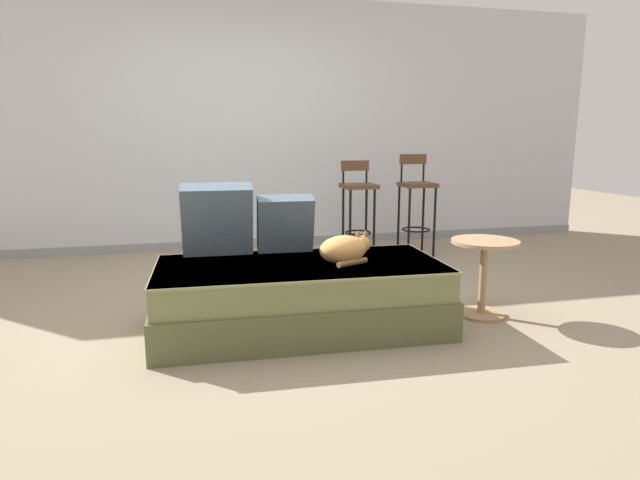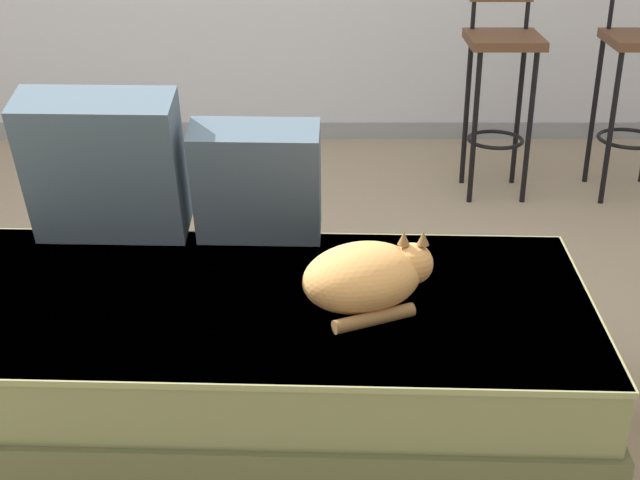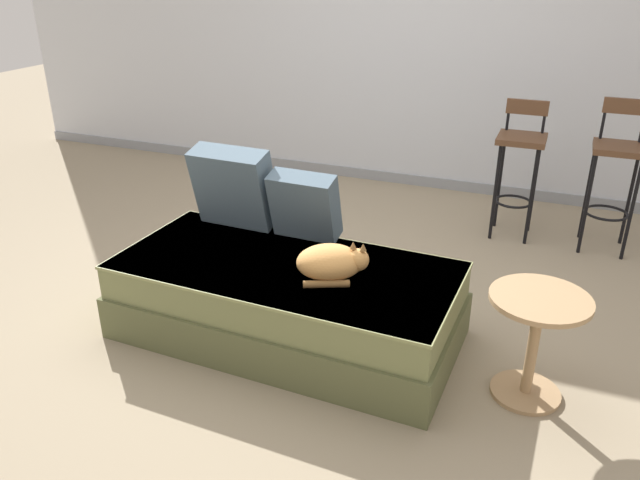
{
  "view_description": "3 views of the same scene",
  "coord_description": "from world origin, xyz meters",
  "px_view_note": "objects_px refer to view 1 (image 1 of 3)",
  "views": [
    {
      "loc": [
        -0.64,
        -3.53,
        1.19
      ],
      "look_at": [
        0.15,
        -0.3,
        0.54
      ],
      "focal_mm": 30.0,
      "sensor_mm": 36.0,
      "label": 1
    },
    {
      "loc": [
        0.15,
        -2.48,
        1.56
      ],
      "look_at": [
        0.15,
        -0.3,
        0.54
      ],
      "focal_mm": 50.0,
      "sensor_mm": 36.0,
      "label": 2
    },
    {
      "loc": [
        1.22,
        -2.97,
        1.86
      ],
      "look_at": [
        0.15,
        -0.3,
        0.54
      ],
      "focal_mm": 35.0,
      "sensor_mm": 36.0,
      "label": 3
    }
  ],
  "objects_px": {
    "cat": "(345,249)",
    "throw_pillow_middle": "(285,224)",
    "throw_pillow_corner": "(217,219)",
    "bar_stool_near_window": "(358,198)",
    "bar_stool_by_doorway": "(416,197)",
    "side_table": "(484,267)",
    "couch": "(300,296)"
  },
  "relations": [
    {
      "from": "throw_pillow_middle",
      "to": "cat",
      "type": "xyz_separation_m",
      "value": [
        0.3,
        -0.38,
        -0.11
      ]
    },
    {
      "from": "throw_pillow_corner",
      "to": "cat",
      "type": "height_order",
      "value": "throw_pillow_corner"
    },
    {
      "from": "throw_pillow_middle",
      "to": "cat",
      "type": "distance_m",
      "value": 0.5
    },
    {
      "from": "throw_pillow_middle",
      "to": "side_table",
      "type": "distance_m",
      "value": 1.35
    },
    {
      "from": "cat",
      "to": "bar_stool_by_doorway",
      "type": "bearing_deg",
      "value": 55.3
    },
    {
      "from": "couch",
      "to": "throw_pillow_corner",
      "type": "xyz_separation_m",
      "value": [
        -0.48,
        0.35,
        0.45
      ]
    },
    {
      "from": "couch",
      "to": "bar_stool_by_doorway",
      "type": "xyz_separation_m",
      "value": [
        1.57,
        1.82,
        0.37
      ]
    },
    {
      "from": "throw_pillow_corner",
      "to": "bar_stool_near_window",
      "type": "bearing_deg",
      "value": 45.83
    },
    {
      "from": "bar_stool_near_window",
      "to": "cat",
      "type": "bearing_deg",
      "value": -110.06
    },
    {
      "from": "throw_pillow_middle",
      "to": "bar_stool_by_doorway",
      "type": "xyz_separation_m",
      "value": [
        1.6,
        1.49,
        -0.03
      ]
    },
    {
      "from": "cat",
      "to": "side_table",
      "type": "distance_m",
      "value": 0.98
    },
    {
      "from": "cat",
      "to": "side_table",
      "type": "xyz_separation_m",
      "value": [
        0.96,
        0.01,
        -0.17
      ]
    },
    {
      "from": "throw_pillow_middle",
      "to": "bar_stool_near_window",
      "type": "relative_size",
      "value": 0.41
    },
    {
      "from": "couch",
      "to": "bar_stool_by_doorway",
      "type": "distance_m",
      "value": 2.43
    },
    {
      "from": "throw_pillow_corner",
      "to": "side_table",
      "type": "distance_m",
      "value": 1.78
    },
    {
      "from": "bar_stool_near_window",
      "to": "bar_stool_by_doorway",
      "type": "bearing_deg",
      "value": 0.0
    },
    {
      "from": "bar_stool_by_doorway",
      "to": "bar_stool_near_window",
      "type": "bearing_deg",
      "value": -180.0
    },
    {
      "from": "cat",
      "to": "throw_pillow_middle",
      "type": "bearing_deg",
      "value": 128.69
    },
    {
      "from": "couch",
      "to": "side_table",
      "type": "relative_size",
      "value": 3.48
    },
    {
      "from": "throw_pillow_corner",
      "to": "bar_stool_by_doorway",
      "type": "distance_m",
      "value": 2.52
    },
    {
      "from": "side_table",
      "to": "throw_pillow_middle",
      "type": "bearing_deg",
      "value": 163.55
    },
    {
      "from": "bar_stool_near_window",
      "to": "side_table",
      "type": "relative_size",
      "value": 1.84
    },
    {
      "from": "couch",
      "to": "bar_stool_by_doorway",
      "type": "height_order",
      "value": "bar_stool_by_doorway"
    },
    {
      "from": "couch",
      "to": "throw_pillow_middle",
      "type": "relative_size",
      "value": 4.62
    },
    {
      "from": "throw_pillow_corner",
      "to": "bar_stool_by_doorway",
      "type": "relative_size",
      "value": 0.47
    },
    {
      "from": "throw_pillow_corner",
      "to": "bar_stool_near_window",
      "type": "xyz_separation_m",
      "value": [
        1.43,
        1.47,
        -0.07
      ]
    },
    {
      "from": "side_table",
      "to": "bar_stool_near_window",
      "type": "bearing_deg",
      "value": 98.6
    },
    {
      "from": "side_table",
      "to": "throw_pillow_corner",
      "type": "bearing_deg",
      "value": 167.15
    },
    {
      "from": "couch",
      "to": "throw_pillow_corner",
      "type": "distance_m",
      "value": 0.74
    },
    {
      "from": "throw_pillow_corner",
      "to": "side_table",
      "type": "xyz_separation_m",
      "value": [
        1.71,
        -0.39,
        -0.32
      ]
    },
    {
      "from": "throw_pillow_middle",
      "to": "side_table",
      "type": "relative_size",
      "value": 0.75
    },
    {
      "from": "cat",
      "to": "bar_stool_near_window",
      "type": "height_order",
      "value": "bar_stool_near_window"
    }
  ]
}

